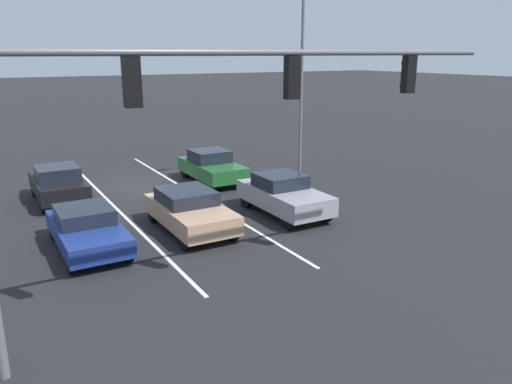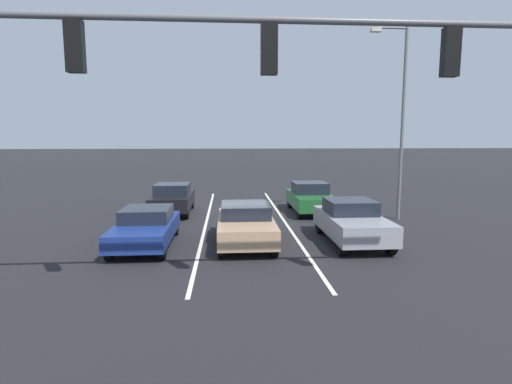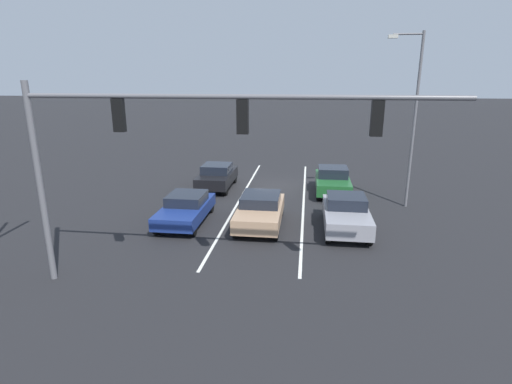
# 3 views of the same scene
# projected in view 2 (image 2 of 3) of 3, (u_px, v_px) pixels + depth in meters

# --- Properties ---
(ground_plane) EXTENTS (240.00, 240.00, 0.00)m
(ground_plane) POSITION_uv_depth(u_px,v_px,m) (243.00, 209.00, 20.98)
(ground_plane) COLOR black
(lane_stripe_left_divider) EXTENTS (0.12, 17.72, 0.01)m
(lane_stripe_left_divider) POSITION_uv_depth(u_px,v_px,m) (283.00, 220.00, 18.27)
(lane_stripe_left_divider) COLOR silver
(lane_stripe_left_divider) RESTS_ON ground_plane
(lane_stripe_center_divider) EXTENTS (0.12, 17.72, 0.01)m
(lane_stripe_center_divider) POSITION_uv_depth(u_px,v_px,m) (207.00, 221.00, 18.03)
(lane_stripe_center_divider) COLOR silver
(lane_stripe_center_divider) RESTS_ON ground_plane
(car_gray_leftlane_front) EXTENTS (1.88, 4.17, 1.52)m
(car_gray_leftlane_front) POSITION_uv_depth(u_px,v_px,m) (352.00, 221.00, 14.26)
(car_gray_leftlane_front) COLOR gray
(car_gray_leftlane_front) RESTS_ON ground_plane
(car_navy_rightlane_front) EXTENTS (1.85, 4.23, 1.31)m
(car_navy_rightlane_front) POSITION_uv_depth(u_px,v_px,m) (146.00, 227.00, 13.83)
(car_navy_rightlane_front) COLOR navy
(car_navy_rightlane_front) RESTS_ON ground_plane
(car_tan_midlane_front) EXTENTS (1.93, 4.23, 1.40)m
(car_tan_midlane_front) POSITION_uv_depth(u_px,v_px,m) (246.00, 224.00, 14.11)
(car_tan_midlane_front) COLOR tan
(car_tan_midlane_front) RESTS_ON ground_plane
(car_black_rightlane_second) EXTENTS (1.85, 4.03, 1.49)m
(car_black_rightlane_second) POSITION_uv_depth(u_px,v_px,m) (173.00, 198.00, 19.75)
(car_black_rightlane_second) COLOR black
(car_black_rightlane_second) RESTS_ON ground_plane
(car_darkgreen_leftlane_second) EXTENTS (1.88, 4.09, 1.51)m
(car_darkgreen_leftlane_second) POSITION_uv_depth(u_px,v_px,m) (310.00, 198.00, 20.03)
(car_darkgreen_leftlane_second) COLOR #1E5928
(car_darkgreen_leftlane_second) RESTS_ON ground_plane
(traffic_signal_gantry) EXTENTS (12.61, 0.37, 6.40)m
(traffic_signal_gantry) POSITION_uv_depth(u_px,v_px,m) (154.00, 78.00, 7.61)
(traffic_signal_gantry) COLOR slate
(traffic_signal_gantry) RESTS_ON ground_plane
(street_lamp_left_shoulder) EXTENTS (1.67, 0.24, 8.60)m
(street_lamp_left_shoulder) POSITION_uv_depth(u_px,v_px,m) (400.00, 112.00, 17.74)
(street_lamp_left_shoulder) COLOR slate
(street_lamp_left_shoulder) RESTS_ON ground_plane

